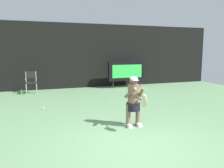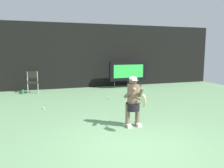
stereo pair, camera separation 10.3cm
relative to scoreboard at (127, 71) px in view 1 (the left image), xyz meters
name	(u,v)px [view 1 (the left image)]	position (x,y,z in m)	size (l,w,h in m)	color
ground	(138,149)	(-3.03, -7.84, -0.96)	(18.00, 22.00, 0.03)	#699565
backdrop_screen	(71,56)	(-3.03, 0.85, 0.86)	(18.00, 0.12, 3.66)	black
scoreboard	(127,71)	(0.00, 0.00, 0.00)	(2.20, 0.21, 1.50)	black
umpire_chair	(31,81)	(-5.20, -0.12, -0.33)	(0.52, 0.44, 1.08)	#B7B7BC
water_bottle	(21,92)	(-5.67, -0.35, -0.82)	(0.07, 0.07, 0.27)	green
tennis_player	(133,100)	(-2.49, -6.41, -0.18)	(0.53, 0.60, 1.42)	white
tennis_racket	(143,101)	(-2.50, -7.03, -0.08)	(0.03, 0.60, 0.31)	black
tennis_ball_loose	(43,108)	(-4.82, -3.60, -0.91)	(0.07, 0.07, 0.07)	#CCDB3D
tennis_ball_spare	(108,98)	(-2.04, -2.71, -0.91)	(0.07, 0.07, 0.07)	#CCDB3D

